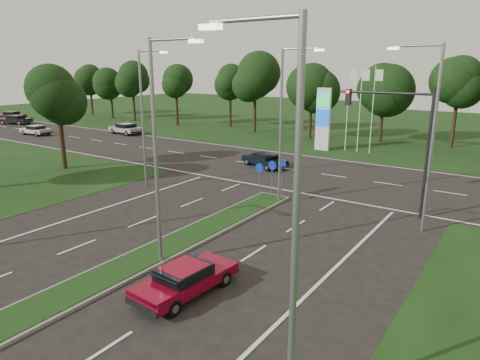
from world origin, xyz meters
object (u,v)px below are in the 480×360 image
Objects in this scene: far_car_a at (126,128)px; far_car_d at (11,115)px; navy_sedan at (265,160)px; far_car_b at (36,130)px; red_sedan at (185,279)px; far_car_c at (15,119)px.

far_car_a is 26.19m from far_car_d.
far_car_d is at bearing 103.91° from navy_sedan.
far_car_a reaches higher than navy_sedan.
far_car_b is 0.88× the size of far_car_d.
red_sedan is 39.46m from far_car_a.
far_car_b is 18.95m from far_car_d.
far_car_b is at bearing 160.08° from red_sedan.
far_car_a is at bearing -101.64° from far_car_c.
navy_sedan is 1.09× the size of far_car_b.
far_car_a is (-31.11, 24.28, 0.10)m from red_sedan.
far_car_b is (-31.37, -1.12, 0.01)m from navy_sedan.
far_car_c is at bearing -132.77° from far_car_d.
far_car_b is at bearing 112.26° from navy_sedan.
far_car_a is 1.16× the size of far_car_b.
far_car_a reaches higher than red_sedan.
navy_sedan is at bearing 117.61° from red_sedan.
navy_sedan is (-8.15, 18.87, 0.01)m from red_sedan.
red_sedan is at bearing -132.17° from far_car_d.
far_car_d is (-49.15, 5.42, 0.05)m from navy_sedan.
red_sedan is 1.02× the size of far_car_b.
far_car_d is at bearing 66.24° from far_car_b.
far_car_d is (-6.13, 2.68, -0.02)m from far_car_c.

